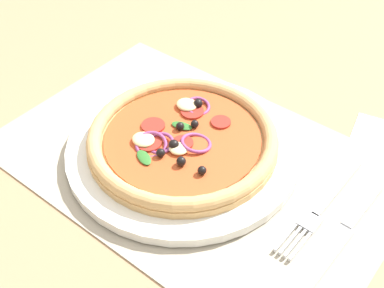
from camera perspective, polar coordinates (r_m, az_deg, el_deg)
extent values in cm
cube|color=#9E7A56|center=(64.31, 0.45, -2.76)|extent=(190.00, 140.00, 2.40)
cube|color=#A39984|center=(63.32, 0.45, -1.88)|extent=(49.04, 32.15, 0.40)
cylinder|color=silver|center=(63.53, -1.23, -0.65)|extent=(29.43, 29.43, 1.27)
cylinder|color=tan|center=(62.74, -1.24, 0.10)|extent=(23.92, 23.92, 1.00)
torus|color=tan|center=(62.16, -1.25, 0.68)|extent=(23.81, 23.81, 1.80)
cylinder|color=#C64C23|center=(62.30, -1.25, 0.54)|extent=(19.62, 19.62, 0.30)
ellipsoid|color=beige|center=(66.61, -0.60, 4.50)|extent=(2.87, 2.58, 0.86)
ellipsoid|color=beige|center=(61.70, -5.55, 0.52)|extent=(2.89, 2.60, 0.87)
ellipsoid|color=beige|center=(60.36, -1.58, -0.51)|extent=(2.42, 2.18, 0.73)
sphere|color=black|center=(58.49, -1.24, -1.98)|extent=(1.16, 1.16, 1.16)
sphere|color=black|center=(66.49, 0.69, 4.63)|extent=(1.23, 1.23, 1.23)
sphere|color=black|center=(63.12, -1.36, 2.03)|extent=(1.06, 1.06, 1.06)
sphere|color=black|center=(60.46, -2.07, -0.08)|extent=(1.28, 1.28, 1.28)
sphere|color=black|center=(63.45, 0.31, 2.30)|extent=(1.04, 1.04, 1.04)
sphere|color=black|center=(57.53, 1.14, -3.02)|extent=(1.05, 1.05, 1.05)
sphere|color=black|center=(59.66, -3.58, -1.00)|extent=(1.09, 1.09, 1.09)
torus|color=#8E3D75|center=(66.60, 0.66, 4.30)|extent=(3.45, 3.41, 1.30)
torus|color=#8E3D75|center=(61.30, -3.64, 0.08)|extent=(3.50, 3.51, 1.12)
torus|color=#8E3D75|center=(61.27, 0.19, 0.16)|extent=(3.96, 3.91, 1.41)
torus|color=#8E3D75|center=(61.18, -4.65, -0.09)|extent=(4.13, 3.99, 1.88)
cylinder|color=#A3281E|center=(64.43, 3.22, 2.54)|extent=(2.57, 2.57, 0.30)
cylinder|color=#A3281E|center=(61.65, -4.94, 0.17)|extent=(3.24, 3.24, 0.30)
cylinder|color=#A3281E|center=(65.90, 0.04, 3.70)|extent=(3.04, 3.04, 0.30)
cylinder|color=#A3281E|center=(63.97, -4.44, 2.11)|extent=(3.03, 3.03, 0.30)
cylinder|color=#A3281E|center=(61.38, -1.07, 0.13)|extent=(2.65, 2.65, 0.30)
ellipsoid|color=#2D6B28|center=(63.70, -1.17, 2.10)|extent=(3.06, 2.06, 0.30)
ellipsoid|color=#2D6B28|center=(59.75, -5.47, -1.53)|extent=(3.13, 2.42, 0.30)
ellipsoid|color=#2D6B28|center=(61.56, -5.55, 0.10)|extent=(3.13, 2.55, 0.30)
cube|color=silver|center=(62.12, 16.22, -4.70)|extent=(1.08, 11.17, 0.44)
cube|color=silver|center=(57.74, 13.11, -8.67)|extent=(2.24, 2.56, 0.44)
cube|color=silver|center=(55.94, 10.56, -10.42)|extent=(0.39, 4.32, 0.44)
cube|color=silver|center=(55.80, 11.09, -10.72)|extent=(0.39, 4.32, 0.44)
cube|color=silver|center=(55.67, 11.62, -11.02)|extent=(0.39, 4.32, 0.44)
cube|color=silver|center=(55.55, 12.16, -11.32)|extent=(0.39, 4.32, 0.44)
cube|color=silver|center=(61.03, 18.86, -6.49)|extent=(1.51, 8.43, 0.62)
cube|color=silver|center=(54.87, 14.27, -12.86)|extent=(2.29, 11.65, 0.44)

